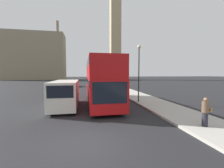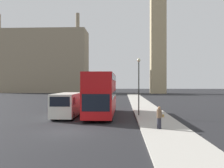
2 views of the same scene
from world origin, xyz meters
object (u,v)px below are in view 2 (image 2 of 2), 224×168
(red_double_decker_bus, at_px, (102,92))
(street_lamp, at_px, (139,78))
(parked_sedan, at_px, (88,98))
(white_van, at_px, (67,104))
(pedestrian, at_px, (159,118))

(red_double_decker_bus, xyz_separation_m, street_lamp, (3.79, -0.56, 1.49))
(parked_sedan, bearing_deg, white_van, -87.04)
(street_lamp, bearing_deg, white_van, -173.31)
(red_double_decker_bus, height_order, street_lamp, street_lamp)
(pedestrian, bearing_deg, street_lamp, 97.41)
(pedestrian, distance_m, parked_sedan, 30.44)
(white_van, height_order, parked_sedan, white_van)
(street_lamp, bearing_deg, pedestrian, -82.59)
(white_van, xyz_separation_m, street_lamp, (7.05, 0.83, 2.63))
(street_lamp, xyz_separation_m, parked_sedan, (-8.20, 21.54, -3.23))
(white_van, bearing_deg, red_double_decker_bus, 23.12)
(red_double_decker_bus, distance_m, street_lamp, 4.11)
(white_van, bearing_deg, pedestrian, -39.73)
(pedestrian, bearing_deg, parked_sedan, 107.54)
(red_double_decker_bus, relative_size, street_lamp, 1.92)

